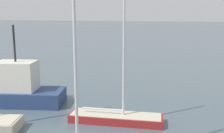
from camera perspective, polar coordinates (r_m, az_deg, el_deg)
The scene contains 2 objects.
sailboat_5 at distance 19.67m, azimuth 0.86°, elevation -10.37°, with size 6.84×2.67×9.69m.
fishing_boat_1 at distance 24.71m, azimuth -19.93°, elevation -4.52°, with size 9.19×5.19×6.76m.
Camera 1 is at (7.25, -5.50, 7.61)m, focal length 43.35 mm.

